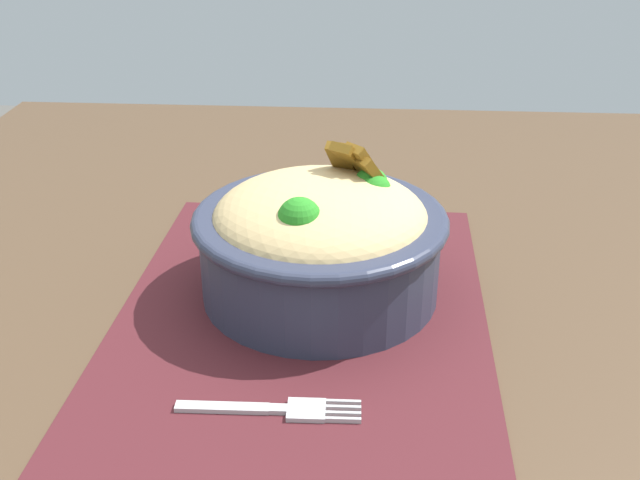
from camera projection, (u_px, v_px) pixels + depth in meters
table at (299, 410)px, 0.62m from camera, size 1.22×0.96×0.76m
placemat at (300, 320)px, 0.62m from camera, size 0.44×0.31×0.00m
bowl at (321, 237)px, 0.63m from camera, size 0.21×0.21×0.13m
fork at (277, 409)px, 0.51m from camera, size 0.02×0.13×0.00m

